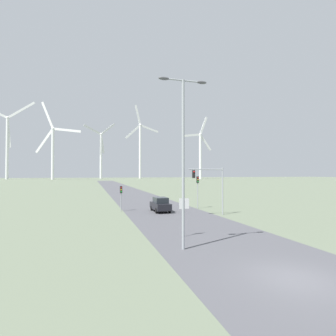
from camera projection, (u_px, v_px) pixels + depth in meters
ground_plane at (294, 279)px, 12.06m from camera, size 600.00×600.00×0.00m
road_surface at (133, 195)px, 58.07m from camera, size 10.00×240.00×0.01m
streetlamp at (183, 143)px, 16.84m from camera, size 3.30×0.32×10.97m
stop_sign_near at (184, 210)px, 20.12m from camera, size 0.81×0.07×2.93m
traffic_light_post_near_left at (121, 193)px, 33.61m from camera, size 0.28×0.34×3.21m
traffic_light_post_near_right at (198, 185)px, 36.38m from camera, size 0.28×0.34×4.43m
traffic_light_mast_overhead at (211, 181)px, 30.41m from camera, size 4.38×0.35×5.57m
car_approaching at (160, 204)px, 33.11m from camera, size 1.88×4.12×1.83m
wind_turbine_far_left at (7, 141)px, 213.21m from camera, size 42.91×3.06×64.78m
wind_turbine_left at (53, 147)px, 203.66m from camera, size 34.59×15.37×61.24m
wind_turbine_center at (101, 151)px, 249.34m from camera, size 29.57×14.18×54.44m
wind_turbine_right at (140, 146)px, 254.29m from camera, size 33.79×4.74×71.23m
wind_turbine_far_right at (200, 151)px, 228.38m from camera, size 27.83×3.75×54.93m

